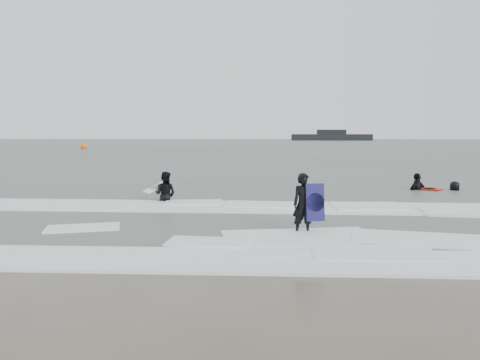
# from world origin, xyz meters

# --- Properties ---
(ground) EXTENTS (320.00, 320.00, 0.00)m
(ground) POSITION_xyz_m (0.00, 0.00, 0.00)
(ground) COLOR brown
(ground) RESTS_ON ground
(sea) EXTENTS (320.00, 320.00, 0.00)m
(sea) POSITION_xyz_m (0.00, 80.00, 0.06)
(sea) COLOR #47544C
(sea) RESTS_ON ground
(surfer_centre) EXTENTS (0.66, 0.51, 1.61)m
(surfer_centre) POSITION_xyz_m (1.84, 2.13, 0.00)
(surfer_centre) COLOR black
(surfer_centre) RESTS_ON ground
(surfer_wading) EXTENTS (0.97, 0.83, 1.72)m
(surfer_wading) POSITION_xyz_m (-2.95, 7.24, 0.00)
(surfer_wading) COLOR black
(surfer_wading) RESTS_ON ground
(surfer_right_near) EXTENTS (1.21, 1.04, 1.95)m
(surfer_right_near) POSITION_xyz_m (7.53, 11.48, 0.00)
(surfer_right_near) COLOR black
(surfer_right_near) RESTS_ON ground
(surfer_right_far) EXTENTS (0.86, 0.63, 1.61)m
(surfer_right_far) POSITION_xyz_m (9.11, 11.35, 0.00)
(surfer_right_far) COLOR black
(surfer_right_far) RESTS_ON ground
(surf_foam) EXTENTS (30.03, 9.06, 0.09)m
(surf_foam) POSITION_xyz_m (0.00, 3.70, 0.04)
(surf_foam) COLOR white
(surf_foam) RESTS_ON ground
(bodyboards) EXTENTS (12.42, 9.96, 1.25)m
(bodyboards) POSITION_xyz_m (2.27, 7.03, 0.50)
(bodyboards) COLOR #0F0E45
(bodyboards) RESTS_ON ground
(buoy) EXTENTS (1.00, 1.00, 1.65)m
(buoy) POSITION_xyz_m (-27.74, 60.10, 0.42)
(buoy) COLOR #F7610A
(buoy) RESTS_ON ground
(vessel_horizon) EXTENTS (24.27, 4.33, 3.29)m
(vessel_horizon) POSITION_xyz_m (19.12, 135.48, 1.24)
(vessel_horizon) COLOR black
(vessel_horizon) RESTS_ON ground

